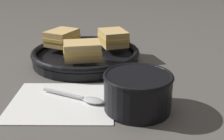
{
  "coord_description": "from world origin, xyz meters",
  "views": [
    {
      "loc": [
        0.08,
        -0.61,
        0.29
      ],
      "look_at": [
        0.02,
        0.02,
        0.04
      ],
      "focal_mm": 45.0,
      "sensor_mm": 36.0,
      "label": 1
    }
  ],
  "objects_px": {
    "spoon": "(85,98)",
    "skillet": "(86,56)",
    "soup_bowl": "(138,90)",
    "sandwich_far_left": "(112,38)",
    "sandwich_near_left": "(62,38)",
    "sandwich_near_right": "(82,51)"
  },
  "relations": [
    {
      "from": "spoon",
      "to": "soup_bowl",
      "type": "bearing_deg",
      "value": 10.08
    },
    {
      "from": "spoon",
      "to": "sandwich_near_left",
      "type": "bearing_deg",
      "value": 133.42
    },
    {
      "from": "sandwich_near_left",
      "to": "sandwich_far_left",
      "type": "bearing_deg",
      "value": 5.01
    },
    {
      "from": "skillet",
      "to": "sandwich_far_left",
      "type": "distance_m",
      "value": 0.1
    },
    {
      "from": "sandwich_near_left",
      "to": "sandwich_far_left",
      "type": "xyz_separation_m",
      "value": [
        0.15,
        0.01,
        0.0
      ]
    },
    {
      "from": "spoon",
      "to": "skillet",
      "type": "distance_m",
      "value": 0.26
    },
    {
      "from": "soup_bowl",
      "to": "sandwich_near_left",
      "type": "height_order",
      "value": "sandwich_near_left"
    },
    {
      "from": "sandwich_far_left",
      "to": "sandwich_near_left",
      "type": "bearing_deg",
      "value": -174.99
    },
    {
      "from": "spoon",
      "to": "sandwich_near_right",
      "type": "xyz_separation_m",
      "value": [
        -0.04,
        0.16,
        0.06
      ]
    },
    {
      "from": "sandwich_near_left",
      "to": "spoon",
      "type": "bearing_deg",
      "value": -66.67
    },
    {
      "from": "spoon",
      "to": "skillet",
      "type": "bearing_deg",
      "value": 120.06
    },
    {
      "from": "spoon",
      "to": "skillet",
      "type": "relative_size",
      "value": 0.48
    },
    {
      "from": "skillet",
      "to": "sandwich_far_left",
      "type": "bearing_deg",
      "value": 35.01
    },
    {
      "from": "skillet",
      "to": "sandwich_near_right",
      "type": "relative_size",
      "value": 2.82
    },
    {
      "from": "spoon",
      "to": "sandwich_far_left",
      "type": "xyz_separation_m",
      "value": [
        0.03,
        0.3,
        0.06
      ]
    },
    {
      "from": "skillet",
      "to": "sandwich_near_left",
      "type": "height_order",
      "value": "sandwich_near_left"
    },
    {
      "from": "soup_bowl",
      "to": "skillet",
      "type": "relative_size",
      "value": 0.44
    },
    {
      "from": "sandwich_near_right",
      "to": "spoon",
      "type": "bearing_deg",
      "value": -77.39
    },
    {
      "from": "skillet",
      "to": "soup_bowl",
      "type": "bearing_deg",
      "value": -59.69
    },
    {
      "from": "spoon",
      "to": "skillet",
      "type": "xyz_separation_m",
      "value": [
        -0.04,
        0.25,
        0.01
      ]
    },
    {
      "from": "sandwich_far_left",
      "to": "skillet",
      "type": "bearing_deg",
      "value": -144.99
    },
    {
      "from": "spoon",
      "to": "sandwich_near_right",
      "type": "height_order",
      "value": "sandwich_near_right"
    }
  ]
}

